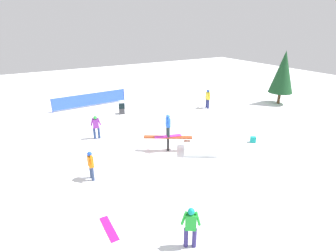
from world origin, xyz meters
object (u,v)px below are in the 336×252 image
(bystander_orange, at_px, (91,164))
(bystander_green, at_px, (191,226))
(bystander_yellow, at_px, (208,98))
(loose_snowboard_magenta, at_px, (109,228))
(main_rider_on_rail, at_px, (168,126))
(backpack_on_snow, at_px, (253,140))
(rail_feature, at_px, (168,139))
(pine_tree_near, at_px, (283,72))
(folding_chair, at_px, (122,109))
(bystander_purple, at_px, (96,126))

(bystander_orange, xyz_separation_m, bystander_green, (-1.59, 5.28, 0.05))
(bystander_yellow, bearing_deg, loose_snowboard_magenta, -43.87)
(main_rider_on_rail, relative_size, backpack_on_snow, 4.27)
(rail_feature, bearing_deg, bystander_green, 97.94)
(bystander_green, distance_m, pine_tree_near, 17.85)
(bystander_orange, height_order, backpack_on_snow, bystander_orange)
(bystander_orange, bearing_deg, main_rider_on_rail, -80.45)
(bystander_green, bearing_deg, main_rider_on_rail, -80.69)
(loose_snowboard_magenta, bearing_deg, bystander_green, 44.31)
(bystander_yellow, relative_size, pine_tree_near, 0.35)
(bystander_yellow, height_order, pine_tree_near, pine_tree_near)
(backpack_on_snow, bearing_deg, main_rider_on_rail, 16.74)
(loose_snowboard_magenta, bearing_deg, rail_feature, 130.77)
(main_rider_on_rail, distance_m, bystander_yellow, 8.23)
(backpack_on_snow, height_order, pine_tree_near, pine_tree_near)
(bystander_green, bearing_deg, loose_snowboard_magenta, -11.97)
(folding_chair, height_order, backpack_on_snow, folding_chair)
(main_rider_on_rail, relative_size, bystander_purple, 1.02)
(rail_feature, bearing_deg, main_rider_on_rail, 0.00)
(bystander_yellow, distance_m, loose_snowboard_magenta, 14.38)
(bystander_green, bearing_deg, rail_feature, -80.69)
(bystander_orange, height_order, pine_tree_near, pine_tree_near)
(bystander_yellow, relative_size, bystander_purple, 1.07)
(main_rider_on_rail, bearing_deg, rail_feature, 0.00)
(backpack_on_snow, bearing_deg, bystander_orange, 29.65)
(rail_feature, xyz_separation_m, bystander_purple, (2.87, -3.51, 0.10))
(pine_tree_near, bearing_deg, bystander_orange, 12.01)
(bystander_green, height_order, folding_chair, bystander_green)
(loose_snowboard_magenta, distance_m, pine_tree_near, 18.82)
(rail_feature, distance_m, pine_tree_near, 13.12)
(backpack_on_snow, bearing_deg, bystander_yellow, -70.26)
(loose_snowboard_magenta, bearing_deg, folding_chair, 156.86)
(backpack_on_snow, bearing_deg, rail_feature, 16.74)
(loose_snowboard_magenta, bearing_deg, bystander_yellow, 128.50)
(bystander_orange, relative_size, loose_snowboard_magenta, 1.06)
(main_rider_on_rail, bearing_deg, folding_chair, -74.16)
(bystander_orange, bearing_deg, backpack_on_snow, -95.38)
(loose_snowboard_magenta, height_order, folding_chair, folding_chair)
(main_rider_on_rail, distance_m, folding_chair, 7.12)
(bystander_purple, bearing_deg, loose_snowboard_magenta, 91.37)
(main_rider_on_rail, bearing_deg, loose_snowboard_magenta, 57.18)
(rail_feature, bearing_deg, loose_snowboard_magenta, 73.13)
(pine_tree_near, bearing_deg, bystander_green, 30.05)
(bystander_purple, distance_m, loose_snowboard_magenta, 7.78)
(bystander_orange, height_order, bystander_yellow, bystander_yellow)
(bystander_green, distance_m, folding_chair, 13.34)
(folding_chair, relative_size, pine_tree_near, 0.20)
(bystander_yellow, bearing_deg, bystander_purple, -73.92)
(bystander_green, bearing_deg, bystander_orange, -39.55)
(rail_feature, height_order, pine_tree_near, pine_tree_near)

